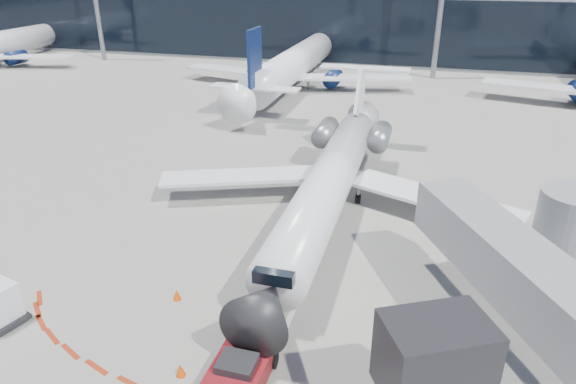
# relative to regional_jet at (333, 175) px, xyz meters

# --- Properties ---
(ground) EXTENTS (260.00, 260.00, 0.00)m
(ground) POSITION_rel_regional_jet_xyz_m (0.35, -5.97, -2.39)
(ground) COLOR slate
(ground) RESTS_ON ground
(apron_centerline) EXTENTS (0.25, 40.00, 0.01)m
(apron_centerline) POSITION_rel_regional_jet_xyz_m (0.35, -3.97, -2.38)
(apron_centerline) COLOR silver
(apron_centerline) RESTS_ON ground
(terminal_building) EXTENTS (150.00, 24.15, 24.00)m
(terminal_building) POSITION_rel_regional_jet_xyz_m (0.35, 59.00, 6.14)
(terminal_building) COLOR #999D9F
(terminal_building) RESTS_ON ground
(jet_bridge) EXTENTS (10.03, 15.20, 4.90)m
(jet_bridge) POSITION_rel_regional_jet_xyz_m (10.14, -8.99, 0.62)
(jet_bridge) COLOR gray
(jet_bridge) RESTS_ON ground
(regional_jet) EXTENTS (23.13, 28.53, 7.14)m
(regional_jet) POSITION_rel_regional_jet_xyz_m (0.00, 0.00, 0.00)
(regional_jet) COLOR white
(regional_jet) RESTS_ON ground
(pushback_tug) EXTENTS (2.18, 5.06, 1.31)m
(pushback_tug) POSITION_rel_regional_jet_xyz_m (-0.43, -15.36, -1.81)
(pushback_tug) COLOR #5E0D0E
(pushback_tug) RESTS_ON ground
(safety_cone_left) EXTENTS (0.40, 0.40, 0.56)m
(safety_cone_left) POSITION_rel_regional_jet_xyz_m (-5.13, -11.32, -2.11)
(safety_cone_left) COLOR #DD4604
(safety_cone_left) RESTS_ON ground
(safety_cone_right) EXTENTS (0.39, 0.39, 0.54)m
(safety_cone_right) POSITION_rel_regional_jet_xyz_m (-2.78, -15.68, -2.11)
(safety_cone_right) COLOR #DD4604
(safety_cone_right) RESTS_ON ground
(bg_airliner_1) EXTENTS (33.44, 35.41, 10.82)m
(bg_airliner_1) POSITION_rel_regional_jet_xyz_m (-11.24, 32.33, 3.02)
(bg_airliner_1) COLOR white
(bg_airliner_1) RESTS_ON ground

